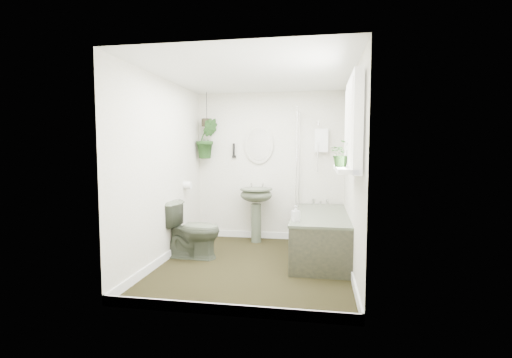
# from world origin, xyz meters

# --- Properties ---
(floor) EXTENTS (2.30, 2.80, 0.02)m
(floor) POSITION_xyz_m (0.00, 0.00, -0.01)
(floor) COLOR #2D2A12
(floor) RESTS_ON ground
(ceiling) EXTENTS (2.30, 2.80, 0.02)m
(ceiling) POSITION_xyz_m (0.00, 0.00, 2.31)
(ceiling) COLOR white
(ceiling) RESTS_ON ground
(wall_back) EXTENTS (2.30, 0.02, 2.30)m
(wall_back) POSITION_xyz_m (0.00, 1.41, 1.15)
(wall_back) COLOR silver
(wall_back) RESTS_ON ground
(wall_front) EXTENTS (2.30, 0.02, 2.30)m
(wall_front) POSITION_xyz_m (0.00, -1.41, 1.15)
(wall_front) COLOR silver
(wall_front) RESTS_ON ground
(wall_left) EXTENTS (0.02, 2.80, 2.30)m
(wall_left) POSITION_xyz_m (-1.16, 0.00, 1.15)
(wall_left) COLOR silver
(wall_left) RESTS_ON ground
(wall_right) EXTENTS (0.02, 2.80, 2.30)m
(wall_right) POSITION_xyz_m (1.16, 0.00, 1.15)
(wall_right) COLOR silver
(wall_right) RESTS_ON ground
(skirting) EXTENTS (2.30, 2.80, 0.10)m
(skirting) POSITION_xyz_m (0.00, 0.00, 0.05)
(skirting) COLOR white
(skirting) RESTS_ON floor
(bathtub) EXTENTS (0.72, 1.72, 0.58)m
(bathtub) POSITION_xyz_m (0.80, 0.50, 0.29)
(bathtub) COLOR #48513E
(bathtub) RESTS_ON floor
(bath_screen) EXTENTS (0.04, 0.72, 1.40)m
(bath_screen) POSITION_xyz_m (0.47, 0.99, 1.28)
(bath_screen) COLOR silver
(bath_screen) RESTS_ON bathtub
(shower_box) EXTENTS (0.20, 0.10, 0.35)m
(shower_box) POSITION_xyz_m (0.80, 1.34, 1.55)
(shower_box) COLOR white
(shower_box) RESTS_ON wall_back
(oval_mirror) EXTENTS (0.46, 0.03, 0.62)m
(oval_mirror) POSITION_xyz_m (-0.17, 1.37, 1.50)
(oval_mirror) COLOR beige
(oval_mirror) RESTS_ON wall_back
(wall_sconce) EXTENTS (0.04, 0.04, 0.22)m
(wall_sconce) POSITION_xyz_m (-0.57, 1.36, 1.40)
(wall_sconce) COLOR black
(wall_sconce) RESTS_ON wall_back
(toilet_roll_holder) EXTENTS (0.11, 0.11, 0.11)m
(toilet_roll_holder) POSITION_xyz_m (-1.10, 0.70, 0.90)
(toilet_roll_holder) COLOR white
(toilet_roll_holder) RESTS_ON wall_left
(window_recess) EXTENTS (0.08, 1.00, 0.90)m
(window_recess) POSITION_xyz_m (1.09, -0.70, 1.65)
(window_recess) COLOR white
(window_recess) RESTS_ON wall_right
(window_sill) EXTENTS (0.18, 1.00, 0.04)m
(window_sill) POSITION_xyz_m (1.02, -0.70, 1.23)
(window_sill) COLOR white
(window_sill) RESTS_ON wall_right
(window_blinds) EXTENTS (0.01, 0.86, 0.76)m
(window_blinds) POSITION_xyz_m (1.04, -0.70, 1.65)
(window_blinds) COLOR white
(window_blinds) RESTS_ON wall_right
(toilet) EXTENTS (0.74, 0.45, 0.74)m
(toilet) POSITION_xyz_m (-0.85, 0.20, 0.37)
(toilet) COLOR #48513E
(toilet) RESTS_ON floor
(pedestal_sink) EXTENTS (0.54, 0.47, 0.83)m
(pedestal_sink) POSITION_xyz_m (-0.17, 1.13, 0.42)
(pedestal_sink) COLOR #48513E
(pedestal_sink) RESTS_ON floor
(sill_plant) EXTENTS (0.25, 0.22, 0.26)m
(sill_plant) POSITION_xyz_m (0.99, -0.66, 1.38)
(sill_plant) COLOR black
(sill_plant) RESTS_ON window_sill
(hanging_plant) EXTENTS (0.42, 0.39, 0.62)m
(hanging_plant) POSITION_xyz_m (-0.97, 1.25, 1.58)
(hanging_plant) COLOR black
(hanging_plant) RESTS_ON ceiling
(soap_bottle) EXTENTS (0.11, 0.11, 0.19)m
(soap_bottle) POSITION_xyz_m (0.51, -0.09, 0.67)
(soap_bottle) COLOR black
(soap_bottle) RESTS_ON bathtub
(hanging_pot) EXTENTS (0.16, 0.16, 0.12)m
(hanging_pot) POSITION_xyz_m (-0.97, 1.25, 1.83)
(hanging_pot) COLOR #2B2518
(hanging_pot) RESTS_ON ceiling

